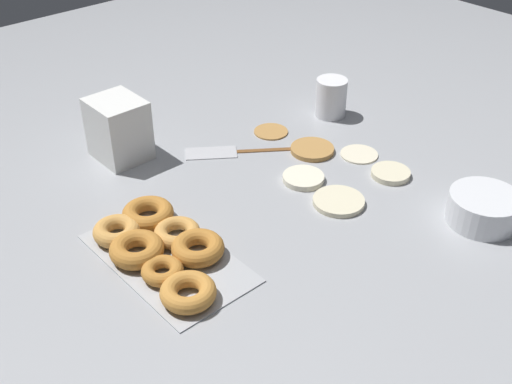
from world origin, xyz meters
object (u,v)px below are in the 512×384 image
batter_bowl (484,208)px  paper_cup (331,98)px  pancake_0 (391,173)px  pancake_4 (359,154)px  pancake_3 (303,178)px  container_stack (118,129)px  pancake_2 (339,201)px  spatula (224,152)px  donut_tray (161,247)px  pancake_1 (312,149)px  pancake_5 (271,131)px

batter_bowl → paper_cup: (-0.57, 0.12, 0.02)m
pancake_0 → pancake_4: size_ratio=0.99×
pancake_3 → container_stack: size_ratio=0.64×
pancake_3 → batter_bowl: bearing=25.3°
pancake_2 → pancake_4: pancake_2 is taller
container_stack → spatula: 0.27m
donut_tray → container_stack: 0.43m
pancake_4 → donut_tray: size_ratio=0.26×
container_stack → paper_cup: (0.20, 0.57, -0.02)m
donut_tray → paper_cup: size_ratio=3.42×
paper_cup → pancake_0: bearing=-21.6°
pancake_2 → spatula: size_ratio=0.46×
pancake_1 → container_stack: 0.50m
donut_tray → paper_cup: (-0.20, 0.72, 0.03)m
spatula → batter_bowl: bearing=147.5°
donut_tray → paper_cup: 0.74m
pancake_1 → batter_bowl: 0.46m
paper_cup → donut_tray: bearing=-74.6°
pancake_5 → pancake_4: bearing=20.2°
pancake_1 → pancake_3: 0.14m
pancake_0 → donut_tray: bearing=-101.7°
pancake_4 → paper_cup: size_ratio=0.89×
donut_tray → pancake_3: bearing=90.5°
pancake_3 → batter_bowl: size_ratio=0.64×
donut_tray → pancake_0: bearing=78.3°
pancake_5 → batter_bowl: 0.61m
pancake_4 → paper_cup: bearing=152.0°
pancake_0 → spatula: 0.43m
pancake_5 → container_stack: size_ratio=0.59×
pancake_3 → paper_cup: (-0.19, 0.30, 0.05)m
batter_bowl → paper_cup: paper_cup is taller
spatula → pancake_2: bearing=134.5°
pancake_2 → batter_bowl: 0.32m
pancake_4 → pancake_5: same height
pancake_1 → spatula: bearing=-130.1°
batter_bowl → paper_cup: bearing=167.8°
pancake_2 → pancake_3: (-0.12, 0.01, 0.00)m
batter_bowl → spatula: bearing=-158.5°
pancake_0 → pancake_2: size_ratio=0.80×
pancake_5 → spatula: bearing=-90.4°
pancake_2 → spatula: 0.36m
pancake_3 → pancake_1: bearing=125.5°
pancake_0 → container_stack: bearing=-139.5°
pancake_5 → paper_cup: paper_cup is taller
pancake_4 → spatula: size_ratio=0.37×
pancake_3 → spatula: 0.24m
pancake_5 → donut_tray: donut_tray is taller
pancake_1 → spatula: size_ratio=0.43×
pancake_2 → donut_tray: 0.42m
pancake_5 → batter_bowl: size_ratio=0.59×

